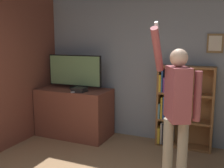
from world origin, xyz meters
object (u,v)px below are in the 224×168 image
game_console (79,90)px  person (177,105)px  television (75,71)px  bookshelf (178,108)px

game_console → person: (1.89, -0.86, 0.10)m
game_console → person: size_ratio=0.12×
television → person: person is taller
television → game_console: bearing=-43.8°
game_console → person: 2.08m
person → television: bearing=-144.1°
television → person: 2.38m
game_console → person: person is taller
television → bookshelf: television is taller
television → bookshelf: (1.93, 0.23, -0.58)m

